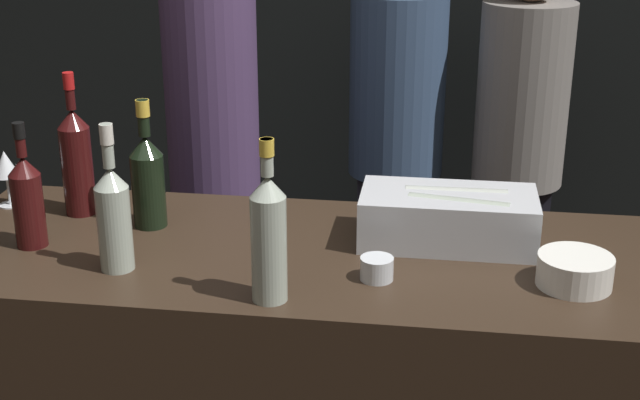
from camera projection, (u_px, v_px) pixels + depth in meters
name	position (u px, v px, depth m)	size (l,w,h in m)	color
ice_bin_with_bottles	(449.00, 216.00, 2.20)	(0.43, 0.22, 0.13)	#B7BABF
bowl_white	(575.00, 270.00, 1.98)	(0.17, 0.17, 0.07)	silver
wine_glass	(5.00, 166.00, 2.42)	(0.07, 0.07, 0.16)	silver
candle_votive	(377.00, 268.00, 2.02)	(0.08, 0.08, 0.05)	silver
rose_wine_bottle	(269.00, 235.00, 1.88)	(0.08, 0.08, 0.36)	#9EA899
champagne_bottle	(148.00, 177.00, 2.28)	(0.09, 0.09, 0.34)	black
white_wine_bottle	(113.00, 214.00, 2.03)	(0.08, 0.08, 0.35)	#9EA899
red_wine_bottle_black_foil	(27.00, 198.00, 2.16)	(0.08, 0.08, 0.31)	#380F0F
red_wine_bottle_tall	(76.00, 159.00, 2.35)	(0.08, 0.08, 0.39)	#380F0F
person_in_hoodie	(519.00, 139.00, 3.45)	(0.35, 0.35, 1.66)	black
person_blond_tee	(396.00, 131.00, 3.53)	(0.37, 0.37, 1.68)	black
person_grey_polo	(214.00, 142.00, 3.15)	(0.32, 0.32, 1.78)	black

